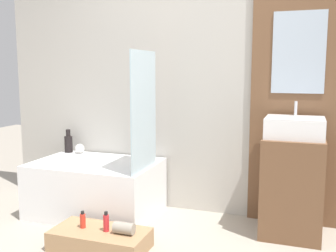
{
  "coord_description": "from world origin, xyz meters",
  "views": [
    {
      "loc": [
        0.96,
        -2.09,
        1.38
      ],
      "look_at": [
        -0.01,
        0.68,
        0.96
      ],
      "focal_mm": 42.0,
      "sensor_mm": 36.0,
      "label": 1
    }
  ],
  "objects_px": {
    "bathtub": "(96,188)",
    "wooden_step_bench": "(100,239)",
    "bottle_soap_secondary": "(106,222)",
    "vase_round_light": "(80,149)",
    "sink": "(295,128)",
    "vase_tall_dark": "(69,143)",
    "bottle_soap_primary": "(83,220)"
  },
  "relations": [
    {
      "from": "bathtub",
      "to": "wooden_step_bench",
      "type": "bearing_deg",
      "value": -58.24
    },
    {
      "from": "bottle_soap_secondary",
      "to": "vase_round_light",
      "type": "bearing_deg",
      "value": 130.62
    },
    {
      "from": "bathtub",
      "to": "sink",
      "type": "xyz_separation_m",
      "value": [
        1.79,
        0.13,
        0.66
      ]
    },
    {
      "from": "vase_tall_dark",
      "to": "bathtub",
      "type": "bearing_deg",
      "value": -31.56
    },
    {
      "from": "vase_tall_dark",
      "to": "bottle_soap_primary",
      "type": "relative_size",
      "value": 1.81
    },
    {
      "from": "wooden_step_bench",
      "to": "sink",
      "type": "relative_size",
      "value": 1.62
    },
    {
      "from": "vase_tall_dark",
      "to": "bottle_soap_secondary",
      "type": "bearing_deg",
      "value": -45.1
    },
    {
      "from": "sink",
      "to": "bathtub",
      "type": "bearing_deg",
      "value": -175.94
    },
    {
      "from": "sink",
      "to": "vase_tall_dark",
      "type": "height_order",
      "value": "sink"
    },
    {
      "from": "bathtub",
      "to": "vase_round_light",
      "type": "distance_m",
      "value": 0.55
    },
    {
      "from": "sink",
      "to": "bottle_soap_primary",
      "type": "bearing_deg",
      "value": -153.05
    },
    {
      "from": "bottle_soap_secondary",
      "to": "bathtub",
      "type": "bearing_deg",
      "value": 125.2
    },
    {
      "from": "bathtub",
      "to": "bottle_soap_secondary",
      "type": "height_order",
      "value": "bathtub"
    },
    {
      "from": "wooden_step_bench",
      "to": "vase_tall_dark",
      "type": "distance_m",
      "value": 1.42
    },
    {
      "from": "bathtub",
      "to": "sink",
      "type": "relative_size",
      "value": 2.51
    },
    {
      "from": "sink",
      "to": "bottle_soap_secondary",
      "type": "bearing_deg",
      "value": -149.57
    },
    {
      "from": "sink",
      "to": "bottle_soap_secondary",
      "type": "xyz_separation_m",
      "value": [
        -1.33,
        -0.78,
        -0.7
      ]
    },
    {
      "from": "vase_round_light",
      "to": "bottle_soap_secondary",
      "type": "bearing_deg",
      "value": -49.38
    },
    {
      "from": "sink",
      "to": "bottle_soap_primary",
      "type": "distance_m",
      "value": 1.87
    },
    {
      "from": "sink",
      "to": "vase_round_light",
      "type": "relative_size",
      "value": 4.74
    },
    {
      "from": "wooden_step_bench",
      "to": "bottle_soap_primary",
      "type": "distance_m",
      "value": 0.2
    },
    {
      "from": "bottle_soap_primary",
      "to": "bottle_soap_secondary",
      "type": "xyz_separation_m",
      "value": [
        0.21,
        -0.0,
        0.01
      ]
    },
    {
      "from": "bathtub",
      "to": "vase_tall_dark",
      "type": "xyz_separation_m",
      "value": [
        -0.49,
        0.3,
        0.36
      ]
    },
    {
      "from": "bathtub",
      "to": "vase_round_light",
      "type": "relative_size",
      "value": 11.9
    },
    {
      "from": "bathtub",
      "to": "bottle_soap_primary",
      "type": "relative_size",
      "value": 8.6
    },
    {
      "from": "bathtub",
      "to": "bottle_soap_primary",
      "type": "height_order",
      "value": "bathtub"
    },
    {
      "from": "wooden_step_bench",
      "to": "sink",
      "type": "height_order",
      "value": "sink"
    },
    {
      "from": "bathtub",
      "to": "vase_tall_dark",
      "type": "relative_size",
      "value": 4.74
    },
    {
      "from": "vase_tall_dark",
      "to": "vase_round_light",
      "type": "xyz_separation_m",
      "value": [
        0.14,
        -0.01,
        -0.05
      ]
    },
    {
      "from": "sink",
      "to": "vase_round_light",
      "type": "height_order",
      "value": "sink"
    },
    {
      "from": "wooden_step_bench",
      "to": "vase_tall_dark",
      "type": "height_order",
      "value": "vase_tall_dark"
    },
    {
      "from": "bottle_soap_primary",
      "to": "bottle_soap_secondary",
      "type": "bearing_deg",
      "value": -0.0
    }
  ]
}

